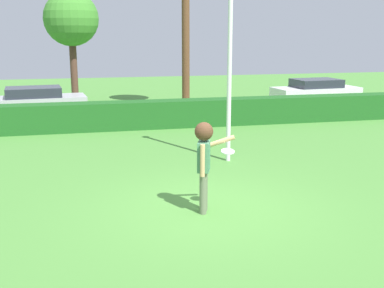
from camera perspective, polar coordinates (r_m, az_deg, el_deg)
ground_plane at (r=9.74m, az=2.19°, el=-7.72°), size 60.00×60.00×0.00m
person at (r=9.25m, az=1.47°, el=-1.28°), size 0.83×0.54×1.80m
frisbee at (r=9.32m, az=4.26°, el=-0.88°), size 0.26×0.26×0.07m
lamppost at (r=12.92m, az=4.50°, el=10.94°), size 0.24×0.24×5.36m
hedge_row at (r=17.92m, az=-5.18°, el=3.51°), size 28.79×0.90×1.00m
parked_car_silver at (r=21.24m, az=-18.19°, el=4.90°), size 4.35×2.15×1.25m
parked_car_white at (r=24.53m, az=14.45°, el=6.15°), size 4.32×2.07×1.25m
maple_tree at (r=24.55m, az=-14.12°, el=14.09°), size 2.63×2.63×5.43m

